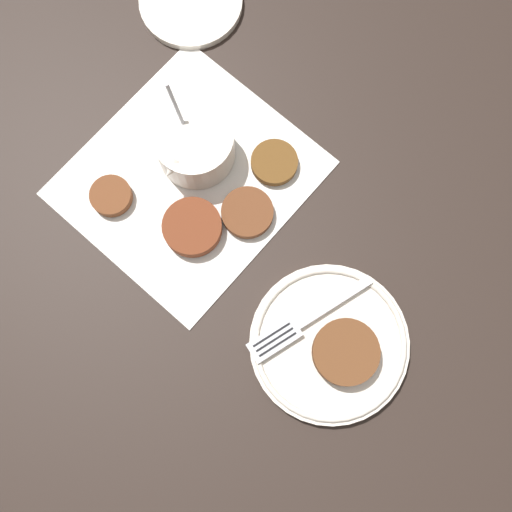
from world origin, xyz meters
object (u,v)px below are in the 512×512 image
Objects in this scene: fritter_on_plate at (346,352)px; extra_saucer at (191,2)px; sauce_bowl at (192,144)px; fork at (298,325)px; serving_plate at (329,343)px.

extra_saucer is at bearing -124.77° from fritter_on_plate.
sauce_bowl is 0.70× the size of fork.
fork reaches higher than serving_plate.
serving_plate is 2.44× the size of fritter_on_plate.
serving_plate is at bearing -91.44° from fritter_on_plate.
sauce_bowl is 0.24m from extra_saucer.
fork is (0.00, -0.07, -0.01)m from fritter_on_plate.
fritter_on_plate is (0.12, 0.32, -0.00)m from sauce_bowl.
sauce_bowl is 0.59× the size of serving_plate.
fritter_on_plate is (0.00, 0.02, 0.02)m from serving_plate.
sauce_bowl reaches higher than fritter_on_plate.
serving_plate is at bearing 67.37° from sauce_bowl.
serving_plate is (0.12, 0.30, -0.02)m from sauce_bowl.
fork is at bearing 50.53° from extra_saucer.
extra_saucer is (-0.32, -0.43, -0.00)m from serving_plate.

